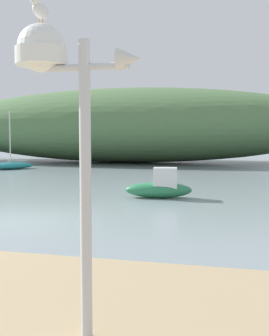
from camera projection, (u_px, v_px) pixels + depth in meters
ground_plane at (25, 220)px, 11.08m from camera, size 120.00×120.00×0.00m
distant_hill at (125, 126)px, 37.04m from camera, size 38.57×12.99×6.91m
mast_structure at (55, 79)px, 4.03m from camera, size 1.33×0.54×3.30m
seagull_on_radar at (40, 9)px, 3.99m from camera, size 0.13×0.36×0.25m
sailboat_far_left at (11, 165)px, 28.74m from camera, size 3.20×3.37×4.25m
motorboat_outer_mooring at (160, 187)px, 15.10m from camera, size 2.66×1.18×1.17m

